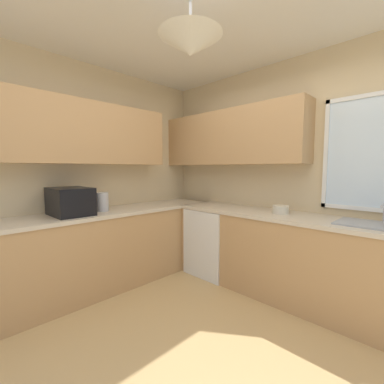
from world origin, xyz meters
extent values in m
plane|color=tan|center=(0.00, 0.00, 0.00)|extent=(8.06, 8.06, 0.00)
cube|color=beige|center=(0.00, 1.70, 1.33)|extent=(3.78, 0.06, 2.65)
cube|color=beige|center=(-1.86, 0.00, 1.33)|extent=(0.06, 3.46, 2.65)
cube|color=white|center=(0.38, 1.66, 1.55)|extent=(0.04, 0.04, 1.12)
cube|color=tan|center=(-1.67, -0.20, 1.80)|extent=(0.32, 2.34, 0.70)
cube|color=tan|center=(-0.79, 1.51, 1.80)|extent=(2.08, 0.32, 0.70)
cylinder|color=#B7B7BC|center=(0.00, 0.00, 2.48)|extent=(0.02, 0.02, 0.35)
cone|color=silver|center=(0.00, 0.00, 2.23)|extent=(0.44, 0.44, 0.14)
cube|color=tan|center=(-1.52, 0.00, 0.43)|extent=(0.62, 3.04, 0.87)
cube|color=beige|center=(-1.52, 0.00, 0.89)|extent=(0.65, 3.07, 0.04)
cube|color=tan|center=(0.21, 1.36, 0.43)|extent=(2.84, 0.62, 0.87)
cube|color=beige|center=(0.21, 1.36, 0.89)|extent=(2.87, 0.65, 0.04)
cube|color=white|center=(-0.86, 1.33, 0.43)|extent=(0.60, 0.60, 0.86)
cube|color=black|center=(-1.52, -0.28, 1.05)|extent=(0.48, 0.36, 0.29)
cylinder|color=#B7B7BC|center=(-1.50, 0.07, 1.02)|extent=(0.14, 0.14, 0.22)
cube|color=#9EA0A5|center=(0.93, 1.36, 0.91)|extent=(0.67, 0.40, 0.02)
cylinder|color=#B7B7BC|center=(0.93, 1.42, 1.08)|extent=(0.02, 0.20, 0.02)
cylinder|color=beige|center=(0.03, 1.36, 0.95)|extent=(0.17, 0.17, 0.09)
camera|label=1|loc=(1.28, -1.29, 1.40)|focal=23.96mm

